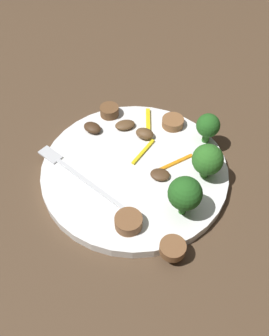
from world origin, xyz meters
The scene contains 17 objects.
ground_plane centered at (0.00, 0.00, 0.00)m, with size 1.40×1.40×0.00m, color #4C3826.
plate centered at (0.00, 0.00, 0.01)m, with size 0.27×0.27×0.02m, color white.
fork centered at (0.07, 0.04, 0.02)m, with size 0.18×0.07×0.00m.
broccoli_floret_0 centered at (-0.09, 0.04, 0.05)m, with size 0.04×0.04×0.06m.
broccoli_floret_1 centered at (-0.10, -0.03, 0.05)m, with size 0.04×0.04×0.06m.
broccoli_floret_2 centered at (-0.08, -0.09, 0.05)m, with size 0.03×0.03×0.05m.
sausage_slice_0 centered at (0.08, -0.09, 0.02)m, with size 0.03×0.03×0.02m, color brown.
sausage_slice_1 centered at (-0.03, 0.09, 0.02)m, with size 0.04×0.04×0.02m, color brown.
sausage_slice_2 centered at (-0.09, 0.10, 0.02)m, with size 0.03×0.03×0.01m, color brown.
sausage_slice_3 centered at (-0.02, -0.10, 0.02)m, with size 0.03×0.03×0.01m, color brown.
mushroom_0 centered at (0.05, -0.07, 0.02)m, with size 0.03×0.02×0.01m, color brown.
mushroom_1 centered at (-0.04, 0.00, 0.02)m, with size 0.03×0.02×0.01m, color #4C331E.
mushroom_2 centered at (0.01, -0.06, 0.02)m, with size 0.03×0.02×0.01m, color brown.
mushroom_3 centered at (0.09, -0.04, 0.02)m, with size 0.03×0.02×0.01m, color #422B19.
pepper_strip_0 centered at (-0.05, -0.03, 0.02)m, with size 0.06×0.00×0.00m, color orange.
pepper_strip_1 centered at (0.02, -0.10, 0.02)m, with size 0.05×0.01×0.00m, color yellow.
pepper_strip_2 centered at (0.00, -0.03, 0.02)m, with size 0.06×0.00×0.00m, color yellow.
Camera 1 is at (-0.14, 0.32, 0.44)m, focal length 41.34 mm.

